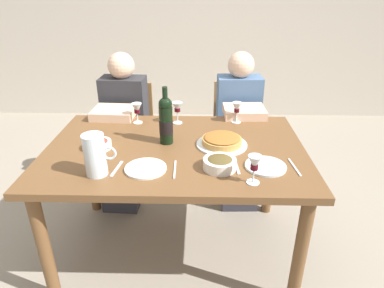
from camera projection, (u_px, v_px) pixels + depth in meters
ground_plane at (178, 247)px, 2.30m from camera, size 8.00×8.00×0.00m
back_wall at (189, 2)px, 4.00m from camera, size 8.00×0.10×2.80m
dining_table at (175, 161)px, 2.01m from camera, size 1.50×1.00×0.76m
wine_bottle at (166, 120)px, 1.96m from camera, size 0.08×0.08×0.34m
water_pitcher at (95, 157)px, 1.65m from camera, size 0.16×0.11×0.22m
baked_tart at (222, 141)px, 1.97m from camera, size 0.30×0.30×0.06m
salad_bowl at (98, 144)px, 1.94m from camera, size 0.15×0.15×0.05m
olive_bowl at (220, 163)px, 1.73m from camera, size 0.17×0.17×0.07m
wine_glass_left_diner at (255, 164)px, 1.57m from camera, size 0.07×0.07×0.15m
wine_glass_right_diner at (137, 109)px, 2.26m from camera, size 0.07×0.07×0.14m
wine_glass_centre at (177, 108)px, 2.25m from camera, size 0.07×0.07×0.15m
wine_glass_spare at (237, 109)px, 2.26m from camera, size 0.07×0.07×0.14m
dinner_plate_left_setting at (146, 168)px, 1.73m from camera, size 0.22×0.22×0.01m
dinner_plate_right_setting at (266, 166)px, 1.75m from camera, size 0.21×0.21×0.01m
fork_left_setting at (117, 169)px, 1.73m from camera, size 0.04×0.16×0.00m
knife_left_setting at (175, 169)px, 1.73m from camera, size 0.01×0.18×0.00m
knife_right_setting at (295, 167)px, 1.75m from camera, size 0.03×0.18×0.00m
spoon_right_setting at (237, 166)px, 1.75m from camera, size 0.02×0.16×0.00m
chair_left at (131, 128)px, 2.88m from camera, size 0.42×0.42×0.87m
diner_left at (122, 126)px, 2.61m from camera, size 0.35×0.52×1.16m
chair_right at (235, 127)px, 2.90m from camera, size 0.41×0.41×0.87m
diner_right at (239, 125)px, 2.63m from camera, size 0.35×0.51×1.16m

